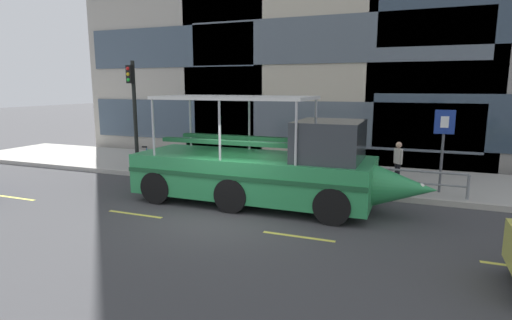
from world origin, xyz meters
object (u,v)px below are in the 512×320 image
at_px(parking_sign, 443,137).
at_px(pedestrian_near_bow, 398,159).
at_px(leaned_bicycle, 149,160).
at_px(traffic_light_pole, 134,104).
at_px(duck_tour_boat, 268,169).

distance_m(parking_sign, pedestrian_near_bow, 1.74).
distance_m(parking_sign, leaned_bicycle, 11.13).
bearing_deg(pedestrian_near_bow, parking_sign, -25.15).
height_order(traffic_light_pole, pedestrian_near_bow, traffic_light_pole).
bearing_deg(leaned_bicycle, traffic_light_pole, 174.33).
bearing_deg(pedestrian_near_bow, leaned_bicycle, -174.36).
relative_size(leaned_bicycle, pedestrian_near_bow, 1.16).
height_order(parking_sign, leaned_bicycle, parking_sign).
bearing_deg(duck_tour_boat, leaned_bicycle, 158.20).
height_order(leaned_bicycle, duck_tour_boat, duck_tour_boat).
bearing_deg(traffic_light_pole, pedestrian_near_bow, 4.87).
distance_m(traffic_light_pole, parking_sign, 11.77).
xyz_separation_m(traffic_light_pole, parking_sign, (11.74, 0.25, -0.85)).
distance_m(traffic_light_pole, duck_tour_boat, 7.48).
xyz_separation_m(traffic_light_pole, duck_tour_boat, (6.83, -2.52, -1.74)).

